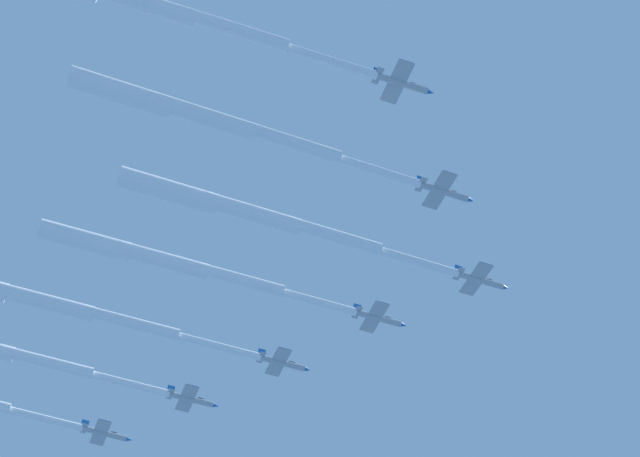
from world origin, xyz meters
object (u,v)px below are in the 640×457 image
(jet_lead, at_px, (250,213))
(jet_port_inner, at_px, (162,260))
(jet_starboard_inner, at_px, (205,117))
(jet_port_mid, at_px, (40,301))
(jet_starboard_mid, at_px, (137,2))

(jet_lead, relative_size, jet_port_inner, 1.04)
(jet_port_inner, distance_m, jet_starboard_inner, 29.92)
(jet_port_mid, xyz_separation_m, jet_starboard_mid, (-6.24, 57.91, 3.61))
(jet_port_inner, distance_m, jet_starboard_mid, 46.42)
(jet_lead, relative_size, jet_starboard_inner, 1.02)
(jet_starboard_inner, bearing_deg, jet_starboard_mid, 46.80)
(jet_starboard_inner, bearing_deg, jet_port_mid, -65.01)
(jet_lead, xyz_separation_m, jet_port_mid, (31.01, -27.47, -0.44))
(jet_port_inner, xyz_separation_m, jet_port_mid, (18.77, -13.26, -1.45))
(jet_port_mid, bearing_deg, jet_starboard_mid, 96.15)
(jet_port_mid, bearing_deg, jet_port_inner, 144.76)
(jet_lead, distance_m, jet_port_inner, 18.78)
(jet_lead, xyz_separation_m, jet_starboard_inner, (10.91, 15.67, 0.05))
(jet_port_inner, relative_size, jet_starboard_inner, 0.98)
(jet_port_inner, bearing_deg, jet_starboard_inner, 92.56)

